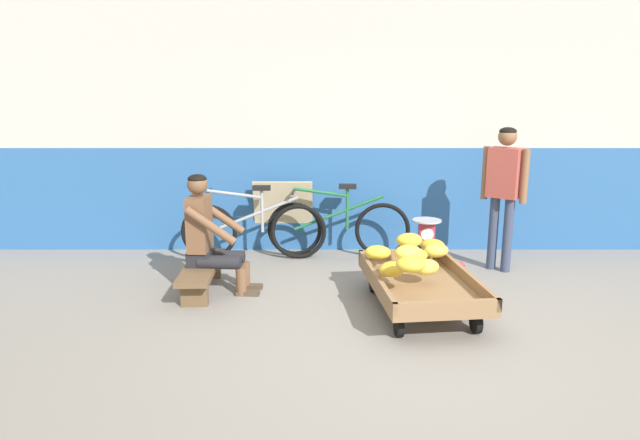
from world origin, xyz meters
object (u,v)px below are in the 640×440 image
object	(u,v)px
sign_board	(285,216)
customer_adult	(506,183)
low_bench	(204,271)
plastic_crate	(427,261)
vendor_seated	(211,234)
banana_cart	(422,285)
bicycle_near_left	(255,229)
bicycle_far_left	(340,227)
weighing_scale	(428,233)
shopping_bag	(456,275)

from	to	relation	value
sign_board	customer_adult	world-z (taller)	customer_adult
low_bench	plastic_crate	world-z (taller)	plastic_crate
vendor_seated	banana_cart	bearing A→B (deg)	-14.24
plastic_crate	bicycle_near_left	world-z (taller)	bicycle_near_left
plastic_crate	sign_board	bearing A→B (deg)	149.05
bicycle_far_left	plastic_crate	bearing A→B (deg)	-36.66
weighing_scale	bicycle_near_left	distance (m)	1.95
bicycle_near_left	banana_cart	bearing A→B (deg)	-43.47
banana_cart	sign_board	size ratio (longest dim) A/B	1.76
shopping_bag	bicycle_far_left	bearing A→B (deg)	137.01
vendor_seated	bicycle_far_left	world-z (taller)	vendor_seated
low_bench	weighing_scale	xyz separation A→B (m)	(2.25, 0.50, 0.25)
weighing_scale	shopping_bag	bearing A→B (deg)	-59.57
low_bench	vendor_seated	distance (m)	0.38
banana_cart	low_bench	xyz separation A→B (m)	(-2.02, 0.49, -0.04)
weighing_scale	customer_adult	bearing A→B (deg)	10.67
banana_cart	customer_adult	xyz separation A→B (m)	(1.05, 1.15, 0.71)
low_bench	shopping_bag	world-z (taller)	low_bench
customer_adult	weighing_scale	bearing A→B (deg)	-169.33
plastic_crate	low_bench	bearing A→B (deg)	-167.46
low_bench	bicycle_far_left	world-z (taller)	bicycle_far_left
low_bench	bicycle_far_left	bearing A→B (deg)	40.85
plastic_crate	shopping_bag	xyz separation A→B (m)	(0.22, -0.37, -0.03)
banana_cart	bicycle_far_left	world-z (taller)	bicycle_far_left
plastic_crate	customer_adult	xyz separation A→B (m)	(0.82, 0.15, 0.80)
sign_board	bicycle_far_left	bearing A→B (deg)	-21.82
banana_cart	bicycle_near_left	xyz separation A→B (m)	(-1.64, 1.55, 0.11)
plastic_crate	bicycle_far_left	xyz separation A→B (m)	(-0.90, 0.67, 0.20)
shopping_bag	weighing_scale	bearing A→B (deg)	120.43
weighing_scale	customer_adult	size ratio (longest dim) A/B	0.20
banana_cart	sign_board	xyz separation A→B (m)	(-1.32, 1.92, 0.19)
low_bench	bicycle_far_left	xyz separation A→B (m)	(1.35, 1.17, 0.15)
shopping_bag	customer_adult	bearing A→B (deg)	41.01
bicycle_far_left	shopping_bag	distance (m)	1.54
sign_board	shopping_bag	distance (m)	2.21
bicycle_far_left	sign_board	world-z (taller)	sign_board
low_bench	weighing_scale	size ratio (longest dim) A/B	3.69
low_bench	bicycle_far_left	distance (m)	1.79
vendor_seated	plastic_crate	bearing A→B (deg)	13.16
weighing_scale	sign_board	bearing A→B (deg)	149.02
vendor_seated	bicycle_far_left	xyz separation A→B (m)	(1.26, 1.17, -0.21)
banana_cart	weighing_scale	xyz separation A→B (m)	(0.23, 0.99, 0.21)
low_bench	bicycle_near_left	bearing A→B (deg)	70.38
customer_adult	plastic_crate	bearing A→B (deg)	-169.41
low_bench	bicycle_near_left	world-z (taller)	bicycle_near_left
bicycle_near_left	shopping_bag	size ratio (longest dim) A/B	6.92
low_bench	banana_cart	bearing A→B (deg)	-13.78
weighing_scale	bicycle_near_left	xyz separation A→B (m)	(-1.87, 0.56, -0.10)
plastic_crate	weighing_scale	size ratio (longest dim) A/B	1.20
bicycle_far_left	shopping_bag	bearing A→B (deg)	-42.99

